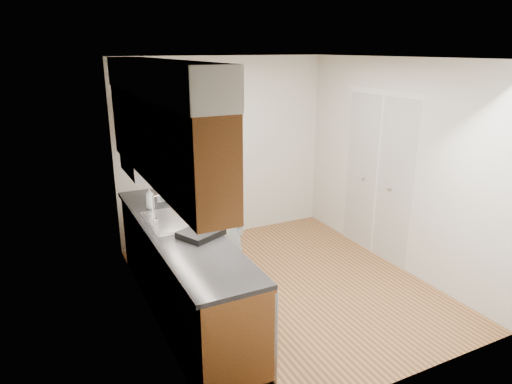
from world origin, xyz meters
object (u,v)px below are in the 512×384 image
soap_bottle_b (161,194)px  person (226,209)px  soap_bottle_a (150,198)px  steel_can (182,202)px  soda_can (174,197)px  dish_rack (201,233)px  soap_bottle_c (166,194)px

soap_bottle_b → person: bearing=-42.9°
soap_bottle_a → steel_can: (0.31, -0.11, -0.07)m
soda_can → dish_rack: 1.04m
soap_bottle_a → dish_rack: soap_bottle_a is taller
person → soap_bottle_c: (-0.52, 0.50, 0.10)m
person → steel_can: person is taller
steel_can → dish_rack: 0.86m
steel_can → soap_bottle_a: bearing=161.2°
soap_bottle_b → soap_bottle_c: size_ratio=1.01×
soap_bottle_b → soap_bottle_c: bearing=-32.0°
dish_rack → steel_can: bearing=59.2°
soap_bottle_b → steel_can: bearing=-62.3°
soda_can → steel_can: (0.03, -0.19, -0.01)m
person → soap_bottle_a: (-0.73, 0.35, 0.13)m
person → dish_rack: bearing=131.9°
person → soda_can: bearing=37.4°
soap_bottle_a → steel_can: bearing=-18.8°
soap_bottle_c → steel_can: (0.10, -0.26, -0.03)m
soda_can → steel_can: bearing=-82.1°
soap_bottle_b → soap_bottle_a: bearing=-132.3°
soap_bottle_b → soap_bottle_c: 0.06m
soda_can → steel_can: soda_can is taller
soda_can → dish_rack: bearing=-93.5°
soap_bottle_b → soda_can: bearing=-38.7°
soap_bottle_a → soap_bottle_c: (0.21, 0.15, -0.03)m
soap_bottle_c → soap_bottle_a: bearing=-145.3°
soap_bottle_c → dish_rack: size_ratio=0.48×
person → soap_bottle_c: 0.72m
soap_bottle_a → dish_rack: 0.99m
soap_bottle_b → steel_can: 0.33m
soda_can → soap_bottle_a: bearing=-164.6°
dish_rack → soap_bottle_b: bearing=68.3°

